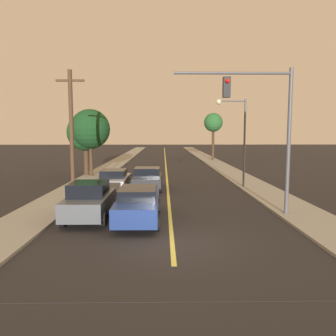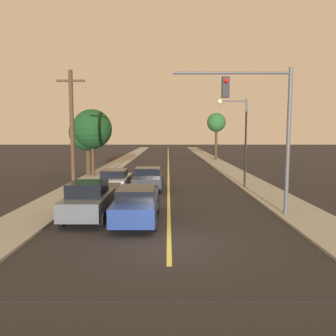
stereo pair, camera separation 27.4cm
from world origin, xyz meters
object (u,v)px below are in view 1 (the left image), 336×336
car_outer_lane_second (114,180)px  utility_pole_left (72,132)px  car_near_lane_second (147,178)px  tree_left_near (86,133)px  tree_left_far (90,129)px  traffic_signal_mast (263,116)px  car_near_lane_front (138,203)px  tree_right_near (213,123)px  car_outer_lane_front (90,201)px  streetlamp_right (237,129)px

car_outer_lane_second → utility_pole_left: utility_pole_left is taller
car_near_lane_second → utility_pole_left: 6.03m
car_outer_lane_second → tree_left_near: tree_left_near is taller
utility_pole_left → tree_left_far: size_ratio=1.26×
car_near_lane_second → traffic_signal_mast: (5.59, -7.23, 3.82)m
car_near_lane_front → car_outer_lane_second: (-2.19, 7.65, -0.05)m
tree_left_near → tree_right_near: size_ratio=0.83×
car_outer_lane_front → streetlamp_right: 12.23m
streetlamp_right → tree_left_near: bearing=151.8°
streetlamp_right → traffic_signal_mast: bearing=-94.3°
car_near_lane_front → utility_pole_left: bearing=130.1°
car_near_lane_second → traffic_signal_mast: 9.90m
traffic_signal_mast → utility_pole_left: utility_pole_left is taller
car_outer_lane_front → utility_pole_left: utility_pole_left is taller
tree_left_far → car_near_lane_front: bearing=-70.2°
car_near_lane_front → utility_pole_left: 7.22m
car_outer_lane_front → traffic_signal_mast: bearing=3.0°
utility_pole_left → car_near_lane_second: bearing=35.5°
car_outer_lane_second → tree_left_near: bearing=115.8°
car_outer_lane_second → traffic_signal_mast: 11.11m
tree_right_near → car_near_lane_front: bearing=-104.3°
car_near_lane_front → car_near_lane_second: car_near_lane_second is taller
car_near_lane_second → car_outer_lane_second: (-2.19, -0.30, -0.05)m
streetlamp_right → utility_pole_left: size_ratio=0.83×
traffic_signal_mast → utility_pole_left: size_ratio=0.91×
car_near_lane_second → tree_left_near: size_ratio=0.70×
car_outer_lane_second → car_outer_lane_front: bearing=-90.0°
car_outer_lane_second → traffic_signal_mast: size_ratio=0.66×
car_outer_lane_front → streetlamp_right: (8.37, 8.29, 3.27)m
utility_pole_left → tree_right_near: (12.22, 26.49, 1.30)m
car_near_lane_front → tree_left_far: (-5.21, 14.49, 3.40)m
streetlamp_right → tree_left_near: streetlamp_right is taller
utility_pole_left → streetlamp_right: bearing=19.4°
car_near_lane_front → car_outer_lane_front: 2.22m
car_outer_lane_second → tree_right_near: size_ratio=0.68×
traffic_signal_mast → tree_right_near: traffic_signal_mast is taller
utility_pole_left → tree_right_near: 29.20m
streetlamp_right → utility_pole_left: 10.99m
car_near_lane_second → utility_pole_left: bearing=-144.5°
traffic_signal_mast → tree_left_far: traffic_signal_mast is taller
car_near_lane_front → tree_left_far: tree_left_far is taller
tree_left_near → tree_right_near: bearing=50.0°
traffic_signal_mast → tree_left_near: (-11.33, 14.29, -0.74)m
car_outer_lane_front → tree_left_near: bearing=103.6°
tree_right_near → car_outer_lane_front: bearing=-108.2°
car_outer_lane_second → streetlamp_right: streetlamp_right is taller
car_outer_lane_second → tree_left_near: 8.75m
streetlamp_right → utility_pole_left: (-10.37, -3.64, -0.19)m
tree_left_far → tree_right_near: size_ratio=0.89×
car_outer_lane_second → utility_pole_left: 4.62m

